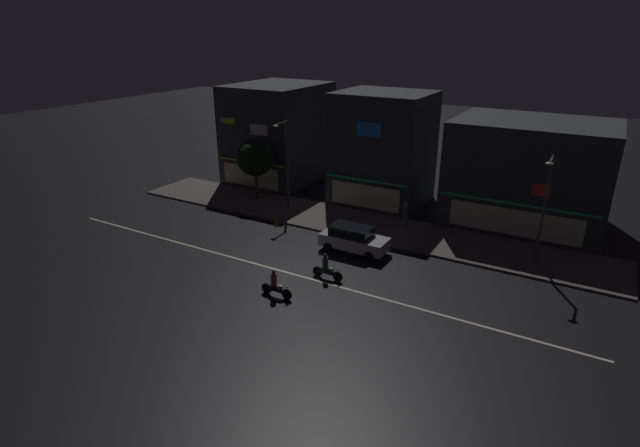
% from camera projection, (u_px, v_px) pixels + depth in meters
% --- Properties ---
extents(ground_plane, '(140.00, 140.00, 0.00)m').
position_uv_depth(ground_plane, '(281.00, 271.00, 29.41)').
color(ground_plane, black).
extents(lane_divider_stripe, '(34.46, 0.16, 0.01)m').
position_uv_depth(lane_divider_stripe, '(281.00, 271.00, 29.40)').
color(lane_divider_stripe, beige).
rests_on(lane_divider_stripe, ground).
extents(sidewalk_far, '(36.28, 5.17, 0.14)m').
position_uv_depth(sidewalk_far, '(349.00, 222.00, 36.55)').
color(sidewalk_far, '#5B5954').
rests_on(sidewalk_far, ground).
extents(storefront_left_block, '(7.17, 9.00, 8.65)m').
position_uv_depth(storefront_left_block, '(279.00, 133.00, 45.67)').
color(storefront_left_block, '#383A3F').
rests_on(storefront_left_block, ground).
extents(storefront_center_block, '(7.05, 6.35, 8.76)m').
position_uv_depth(storefront_center_block, '(383.00, 149.00, 39.53)').
color(storefront_center_block, '#383A3F').
rests_on(storefront_center_block, ground).
extents(storefront_right_block, '(10.59, 7.91, 7.41)m').
position_uv_depth(storefront_right_block, '(529.00, 173.00, 35.35)').
color(storefront_right_block, '#383A3F').
rests_on(storefront_right_block, ground).
extents(streetlamp_west, '(0.44, 1.64, 6.71)m').
position_uv_depth(streetlamp_west, '(286.00, 157.00, 38.00)').
color(streetlamp_west, '#47494C').
rests_on(streetlamp_west, sidewalk_far).
extents(streetlamp_mid, '(0.44, 1.64, 6.59)m').
position_uv_depth(streetlamp_mid, '(545.00, 202.00, 28.57)').
color(streetlamp_mid, '#47494C').
rests_on(streetlamp_mid, sidewalk_far).
extents(pedestrian_on_sidewalk, '(0.35, 0.35, 1.78)m').
position_uv_depth(pedestrian_on_sidewalk, '(405.00, 215.00, 35.38)').
color(pedestrian_on_sidewalk, '#4C664C').
rests_on(pedestrian_on_sidewalk, sidewalk_far).
extents(street_tree, '(3.02, 3.02, 4.94)m').
position_uv_depth(street_tree, '(255.00, 158.00, 40.13)').
color(street_tree, '#473323').
rests_on(street_tree, sidewalk_far).
extents(parked_car_near_kerb, '(4.30, 1.98, 1.67)m').
position_uv_depth(parked_car_near_kerb, '(354.00, 239.00, 31.66)').
color(parked_car_near_kerb, silver).
rests_on(parked_car_near_kerb, ground).
extents(motorcycle_lead, '(1.90, 0.60, 1.52)m').
position_uv_depth(motorcycle_lead, '(327.00, 268.00, 28.29)').
color(motorcycle_lead, black).
rests_on(motorcycle_lead, ground).
extents(motorcycle_following, '(1.90, 0.60, 1.52)m').
position_uv_depth(motorcycle_following, '(276.00, 286.00, 26.43)').
color(motorcycle_following, black).
rests_on(motorcycle_following, ground).
extents(traffic_cone, '(0.36, 0.36, 0.55)m').
position_uv_depth(traffic_cone, '(276.00, 222.00, 35.98)').
color(traffic_cone, orange).
rests_on(traffic_cone, ground).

